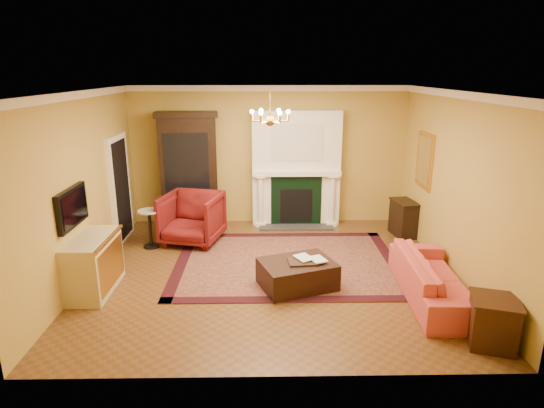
{
  "coord_description": "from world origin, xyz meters",
  "views": [
    {
      "loc": [
        -0.09,
        -7.09,
        3.3
      ],
      "look_at": [
        0.03,
        0.3,
        1.12
      ],
      "focal_mm": 30.0,
      "sensor_mm": 36.0,
      "label": 1
    }
  ],
  "objects_px": {
    "commode": "(93,264)",
    "pedestal_table": "(150,226)",
    "end_table": "(493,323)",
    "leather_ottoman": "(297,274)",
    "coral_sofa": "(435,271)",
    "console_table": "(404,219)",
    "wingback_armchair": "(192,216)",
    "china_cabinet": "(189,173)"
  },
  "relations": [
    {
      "from": "end_table",
      "to": "pedestal_table",
      "type": "bearing_deg",
      "value": 146.15
    },
    {
      "from": "wingback_armchair",
      "to": "commode",
      "type": "height_order",
      "value": "wingback_armchair"
    },
    {
      "from": "wingback_armchair",
      "to": "console_table",
      "type": "xyz_separation_m",
      "value": [
        4.3,
        0.32,
        -0.19
      ]
    },
    {
      "from": "coral_sofa",
      "to": "console_table",
      "type": "bearing_deg",
      "value": -4.63
    },
    {
      "from": "china_cabinet",
      "to": "end_table",
      "type": "relative_size",
      "value": 3.94
    },
    {
      "from": "leather_ottoman",
      "to": "commode",
      "type": "bearing_deg",
      "value": 161.35
    },
    {
      "from": "wingback_armchair",
      "to": "end_table",
      "type": "relative_size",
      "value": 1.83
    },
    {
      "from": "wingback_armchair",
      "to": "commode",
      "type": "relative_size",
      "value": 0.94
    },
    {
      "from": "wingback_armchair",
      "to": "leather_ottoman",
      "type": "xyz_separation_m",
      "value": [
        1.94,
        -2.0,
        -0.33
      ]
    },
    {
      "from": "wingback_armchair",
      "to": "china_cabinet",
      "type": "bearing_deg",
      "value": 113.88
    },
    {
      "from": "pedestal_table",
      "to": "leather_ottoman",
      "type": "relative_size",
      "value": 0.67
    },
    {
      "from": "china_cabinet",
      "to": "coral_sofa",
      "type": "xyz_separation_m",
      "value": [
        4.15,
        -3.43,
        -0.76
      ]
    },
    {
      "from": "leather_ottoman",
      "to": "pedestal_table",
      "type": "bearing_deg",
      "value": 127.53
    },
    {
      "from": "end_table",
      "to": "wingback_armchair",
      "type": "bearing_deg",
      "value": 139.55
    },
    {
      "from": "china_cabinet",
      "to": "coral_sofa",
      "type": "relative_size",
      "value": 1.08
    },
    {
      "from": "commode",
      "to": "end_table",
      "type": "bearing_deg",
      "value": -15.59
    },
    {
      "from": "pedestal_table",
      "to": "leather_ottoman",
      "type": "distance_m",
      "value": 3.23
    },
    {
      "from": "coral_sofa",
      "to": "china_cabinet",
      "type": "bearing_deg",
      "value": 52.9
    },
    {
      "from": "commode",
      "to": "leather_ottoman",
      "type": "bearing_deg",
      "value": 1.51
    },
    {
      "from": "end_table",
      "to": "leather_ottoman",
      "type": "relative_size",
      "value": 0.54
    },
    {
      "from": "console_table",
      "to": "end_table",
      "type": "bearing_deg",
      "value": -100.71
    },
    {
      "from": "china_cabinet",
      "to": "coral_sofa",
      "type": "height_order",
      "value": "china_cabinet"
    },
    {
      "from": "wingback_armchair",
      "to": "commode",
      "type": "xyz_separation_m",
      "value": [
        -1.21,
        -2.06,
        -0.11
      ]
    },
    {
      "from": "wingback_armchair",
      "to": "end_table",
      "type": "bearing_deg",
      "value": -26.59
    },
    {
      "from": "pedestal_table",
      "to": "console_table",
      "type": "relative_size",
      "value": 1.05
    },
    {
      "from": "pedestal_table",
      "to": "coral_sofa",
      "type": "relative_size",
      "value": 0.34
    },
    {
      "from": "end_table",
      "to": "leather_ottoman",
      "type": "bearing_deg",
      "value": 144.84
    },
    {
      "from": "wingback_armchair",
      "to": "leather_ottoman",
      "type": "bearing_deg",
      "value": -31.95
    },
    {
      "from": "end_table",
      "to": "console_table",
      "type": "distance_m",
      "value": 3.94
    },
    {
      "from": "commode",
      "to": "pedestal_table",
      "type": "bearing_deg",
      "value": 76.74
    },
    {
      "from": "china_cabinet",
      "to": "pedestal_table",
      "type": "relative_size",
      "value": 3.16
    },
    {
      "from": "pedestal_table",
      "to": "commode",
      "type": "distance_m",
      "value": 1.85
    },
    {
      "from": "console_table",
      "to": "leather_ottoman",
      "type": "bearing_deg",
      "value": -145.37
    },
    {
      "from": "console_table",
      "to": "commode",
      "type": "bearing_deg",
      "value": -166.46
    },
    {
      "from": "coral_sofa",
      "to": "console_table",
      "type": "xyz_separation_m",
      "value": [
        0.34,
        2.71,
        -0.07
      ]
    },
    {
      "from": "commode",
      "to": "coral_sofa",
      "type": "height_order",
      "value": "commode"
    },
    {
      "from": "pedestal_table",
      "to": "commode",
      "type": "height_order",
      "value": "commode"
    },
    {
      "from": "end_table",
      "to": "leather_ottoman",
      "type": "xyz_separation_m",
      "value": [
        -2.3,
        1.62,
        -0.08
      ]
    },
    {
      "from": "pedestal_table",
      "to": "end_table",
      "type": "height_order",
      "value": "pedestal_table"
    },
    {
      "from": "china_cabinet",
      "to": "leather_ottoman",
      "type": "bearing_deg",
      "value": -62.23
    },
    {
      "from": "pedestal_table",
      "to": "china_cabinet",
      "type": "bearing_deg",
      "value": 65.98
    },
    {
      "from": "wingback_armchair",
      "to": "console_table",
      "type": "relative_size",
      "value": 1.55
    }
  ]
}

